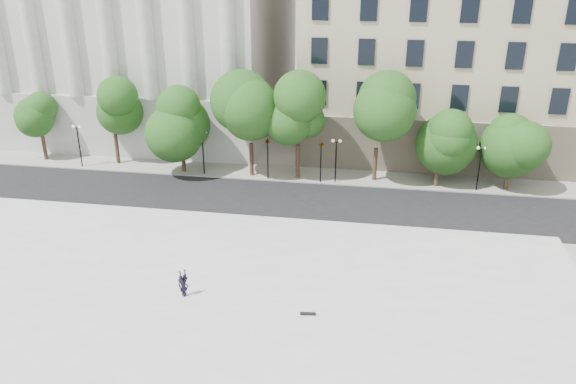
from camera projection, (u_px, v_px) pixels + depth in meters
name	position (u px, v px, depth m)	size (l,w,h in m)	color
ground	(183.00, 337.00, 29.06)	(160.00, 160.00, 0.00)	#B3B0A9
plaza	(200.00, 300.00, 31.70)	(44.00, 22.00, 0.45)	white
street	(257.00, 199.00, 45.42)	(60.00, 8.00, 0.02)	black
far_sidewalk	(271.00, 172.00, 50.85)	(60.00, 4.00, 0.12)	#AAA69D
building_west	(143.00, 8.00, 61.64)	(31.50, 27.65, 25.60)	silver
building_east	(490.00, 31.00, 57.11)	(36.00, 26.15, 23.00)	#C3B594
traffic_light_west	(268.00, 140.00, 47.89)	(0.73, 1.70, 4.17)	black
traffic_light_east	(321.00, 144.00, 47.23)	(0.83, 1.56, 4.12)	black
person_lying	(184.00, 292.00, 31.67)	(0.59, 0.39, 1.63)	black
skateboard	(308.00, 314.00, 30.07)	(0.84, 0.22, 0.09)	black
street_trees	(298.00, 121.00, 47.82)	(46.33, 5.10, 7.94)	#382619
lamp_posts	(267.00, 148.00, 48.51)	(36.25, 0.28, 4.16)	black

